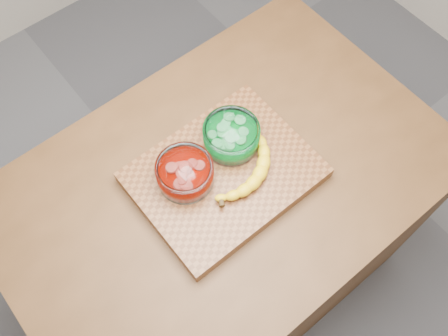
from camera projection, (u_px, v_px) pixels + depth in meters
ground at (224, 272)px, 2.12m from camera, size 3.50×3.50×0.00m
counter at (224, 236)px, 1.72m from camera, size 1.20×0.80×0.90m
cutting_board at (224, 175)px, 1.30m from camera, size 0.45×0.35×0.04m
bowl_red at (185, 173)px, 1.24m from camera, size 0.14×0.14×0.07m
bowl_green at (231, 136)px, 1.29m from camera, size 0.15×0.15×0.07m
banana at (242, 167)px, 1.27m from camera, size 0.25×0.17×0.04m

